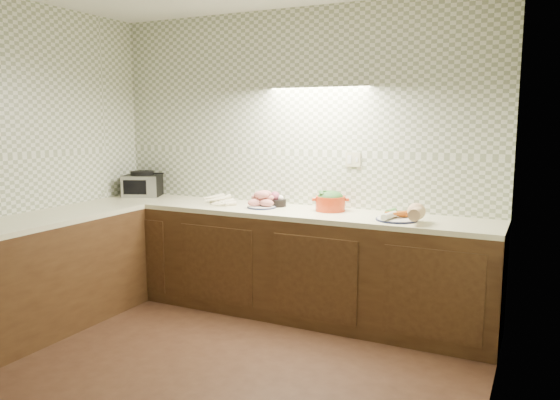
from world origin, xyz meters
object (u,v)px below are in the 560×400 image
at_px(onion_bowl, 276,201).
at_px(veg_plate, 406,214).
at_px(toaster_oven, 142,185).
at_px(sweet_potato_plate, 262,201).
at_px(parsnip_pile, 213,201).
at_px(dutch_oven, 330,201).

height_order(onion_bowl, veg_plate, veg_plate).
height_order(toaster_oven, sweet_potato_plate, toaster_oven).
bearing_deg(veg_plate, toaster_oven, 176.33).
bearing_deg(parsnip_pile, onion_bowl, 17.82).
distance_m(onion_bowl, dutch_oven, 0.51).
height_order(parsnip_pile, sweet_potato_plate, sweet_potato_plate).
bearing_deg(toaster_oven, dutch_oven, -23.38).
height_order(toaster_oven, dutch_oven, toaster_oven).
height_order(sweet_potato_plate, onion_bowl, sweet_potato_plate).
bearing_deg(parsnip_pile, dutch_oven, 8.50).
relative_size(toaster_oven, parsnip_pile, 1.25).
xyz_separation_m(sweet_potato_plate, onion_bowl, (0.08, 0.13, -0.01)).
bearing_deg(dutch_oven, parsnip_pile, 164.55).
distance_m(parsnip_pile, dutch_oven, 1.07).
bearing_deg(sweet_potato_plate, onion_bowl, 58.32).
distance_m(toaster_oven, parsnip_pile, 0.94).
xyz_separation_m(toaster_oven, dutch_oven, (1.98, 0.00, -0.03)).
bearing_deg(sweet_potato_plate, toaster_oven, 175.65).
height_order(toaster_oven, veg_plate, toaster_oven).
xyz_separation_m(onion_bowl, veg_plate, (1.18, -0.19, 0.00)).
bearing_deg(toaster_oven, sweet_potato_plate, -27.79).
bearing_deg(onion_bowl, parsnip_pile, -162.18).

